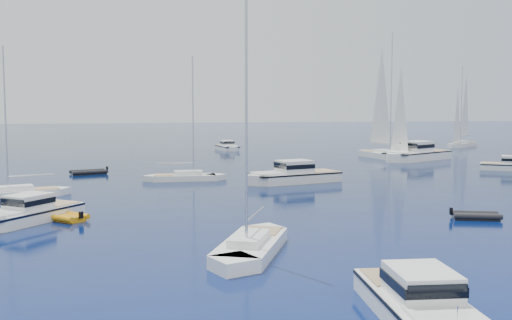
% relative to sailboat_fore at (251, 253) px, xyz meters
% --- Properties ---
extents(ground, '(400.00, 400.00, 0.00)m').
position_rel_sailboat_fore_xyz_m(ground, '(7.36, 5.76, 0.00)').
color(ground, navy).
rests_on(ground, ground).
extents(motor_cruiser_left, '(7.44, 8.83, 2.34)m').
position_rel_sailboat_fore_xyz_m(motor_cruiser_left, '(-13.00, 10.73, 0.00)').
color(motor_cruiser_left, white).
rests_on(motor_cruiser_left, ground).
extents(motor_cruiser_centre, '(11.13, 6.26, 2.79)m').
position_rel_sailboat_fore_xyz_m(motor_cruiser_centre, '(8.77, 26.92, 0.00)').
color(motor_cruiser_centre, silver).
rests_on(motor_cruiser_centre, ground).
extents(motor_cruiser_distant, '(12.84, 9.57, 3.30)m').
position_rel_sailboat_fore_xyz_m(motor_cruiser_distant, '(30.76, 46.64, 0.00)').
color(motor_cruiser_distant, white).
rests_on(motor_cruiser_distant, ground).
extents(motor_cruiser_horizon, '(3.77, 8.07, 2.04)m').
position_rel_sailboat_fore_xyz_m(motor_cruiser_horizon, '(8.03, 68.90, 0.00)').
color(motor_cruiser_horizon, white).
rests_on(motor_cruiser_horizon, ground).
extents(sailboat_fore, '(6.35, 10.38, 14.91)m').
position_rel_sailboat_fore_xyz_m(sailboat_fore, '(0.00, 0.00, 0.00)').
color(sailboat_fore, white).
rests_on(sailboat_fore, ground).
extents(sailboat_mid_l, '(8.99, 4.91, 12.82)m').
position_rel_sailboat_fore_xyz_m(sailboat_mid_l, '(-15.61, 22.04, 0.00)').
color(sailboat_mid_l, white).
rests_on(sailboat_mid_l, ground).
extents(sailboat_centre, '(8.77, 2.36, 12.86)m').
position_rel_sailboat_fore_xyz_m(sailboat_centre, '(-1.45, 30.50, 0.00)').
color(sailboat_centre, silver).
rests_on(sailboat_centre, ground).
extents(sailboat_sails_r, '(5.96, 12.64, 17.98)m').
position_rel_sailboat_fore_xyz_m(sailboat_sails_r, '(27.84, 50.39, 0.00)').
color(sailboat_sails_r, white).
rests_on(sailboat_sails_r, ground).
extents(sailboat_sails_far, '(9.35, 8.38, 14.69)m').
position_rel_sailboat_fore_xyz_m(sailboat_sails_far, '(50.00, 69.12, 0.00)').
color(sailboat_sails_far, silver).
rests_on(sailboat_sails_far, ground).
extents(tender_yellow, '(4.19, 4.14, 0.95)m').
position_rel_sailboat_fore_xyz_m(tender_yellow, '(-10.88, 11.18, 0.00)').
color(tender_yellow, orange).
rests_on(tender_yellow, ground).
extents(tender_grey_near, '(3.66, 2.72, 0.95)m').
position_rel_sailboat_fore_xyz_m(tender_grey_near, '(16.45, 6.46, 0.00)').
color(tender_grey_near, black).
rests_on(tender_grey_near, ground).
extents(tender_grey_far, '(4.54, 3.37, 0.95)m').
position_rel_sailboat_fore_xyz_m(tender_grey_far, '(-11.44, 37.85, 0.00)').
color(tender_grey_far, black).
rests_on(tender_grey_far, ground).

